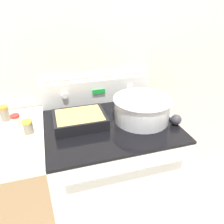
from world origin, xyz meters
The scene contains 10 objects.
kitchen_wall centered at (0.00, 0.68, 1.25)m, with size 8.00×0.05×2.50m.
stove_range centered at (0.00, 0.32, 0.45)m, with size 0.77×0.68×0.90m.
control_panel centered at (0.00, 0.62, 0.99)m, with size 0.77×0.07×0.17m.
side_counter centered at (-0.63, 0.32, 0.46)m, with size 0.49×0.65×0.92m.
mixing_bowl centered at (0.20, 0.30, 0.99)m, with size 0.35×0.35×0.15m.
casserole_dish centered at (-0.18, 0.35, 0.94)m, with size 0.30×0.24×0.07m.
ladle centered at (0.37, 0.21, 0.93)m, with size 0.06×0.26×0.06m.
spice_jar_yellow_cap centered at (-0.46, 0.33, 0.96)m, with size 0.06×0.06×0.08m.
spice_jar_red_cap centered at (-0.53, 0.41, 0.96)m, with size 0.05×0.05×0.08m.
spice_jar_orange_cap centered at (-0.60, 0.51, 0.96)m, with size 0.05×0.05×0.09m.
Camera 1 is at (-0.32, -0.77, 1.59)m, focal length 35.00 mm.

